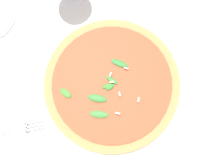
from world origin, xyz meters
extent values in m
plane|color=silver|center=(0.00, 0.00, 0.00)|extent=(6.00, 6.00, 0.00)
cylinder|color=white|center=(0.03, 0.02, 0.01)|extent=(0.36, 0.36, 0.01)
cylinder|color=#B7844C|center=(0.03, 0.02, 0.02)|extent=(0.34, 0.34, 0.02)
cylinder|color=#C64728|center=(0.03, 0.02, 0.03)|extent=(0.30, 0.30, 0.01)
ellipsoid|color=#357630|center=(0.01, -0.02, 0.04)|extent=(0.05, 0.02, 0.01)
ellipsoid|color=#38772D|center=(0.03, 0.03, 0.04)|extent=(0.04, 0.02, 0.01)
ellipsoid|color=#3B7832|center=(0.02, -0.06, 0.04)|extent=(0.05, 0.03, 0.01)
ellipsoid|color=#32762C|center=(0.03, 0.01, 0.04)|extent=(0.02, 0.03, 0.01)
ellipsoid|color=#3F7F2D|center=(-0.07, -0.04, 0.04)|extent=(0.04, 0.03, 0.01)
ellipsoid|color=#3A7529|center=(0.02, 0.01, 0.04)|extent=(0.03, 0.03, 0.01)
ellipsoid|color=#307530|center=(0.03, 0.07, 0.04)|extent=(0.05, 0.02, 0.01)
cube|color=beige|center=(0.05, 0.07, 0.04)|extent=(0.01, 0.00, 0.01)
cube|color=beige|center=(0.07, -0.05, 0.04)|extent=(0.01, 0.00, 0.01)
cube|color=beige|center=(0.06, 0.00, 0.04)|extent=(0.01, 0.01, 0.01)
cube|color=beige|center=(0.10, 0.00, 0.04)|extent=(0.00, 0.01, 0.01)
cube|color=beige|center=(0.02, 0.04, 0.04)|extent=(0.00, 0.01, 0.01)
cube|color=beige|center=(0.03, 0.02, 0.04)|extent=(0.01, 0.01, 0.01)
cube|color=silver|center=(-0.15, -0.15, 0.01)|extent=(0.03, 0.03, 0.00)
cube|color=silver|center=(-0.12, -0.14, 0.01)|extent=(0.04, 0.02, 0.00)
cube|color=silver|center=(-0.12, -0.13, 0.01)|extent=(0.04, 0.02, 0.00)
cube|color=silver|center=(-0.13, -0.13, 0.01)|extent=(0.04, 0.02, 0.00)
camera|label=1|loc=(0.06, -0.08, 0.67)|focal=42.00mm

